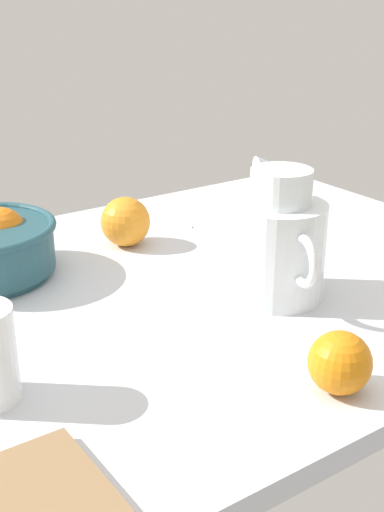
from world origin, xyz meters
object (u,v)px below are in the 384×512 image
object	(u,v)px
loose_orange_4	(340,363)
juice_pitcher	(278,251)
loose_orange_3	(125,222)
spoon	(148,215)

from	to	relation	value
loose_orange_4	juice_pitcher	bearing A→B (deg)	64.80
loose_orange_3	spoon	size ratio (longest dim) A/B	0.56
loose_orange_3	spoon	bearing A→B (deg)	44.10
juice_pitcher	loose_orange_4	xyz separation A→B (cm)	(-10.82, -22.98, -3.49)
loose_orange_3	loose_orange_4	size ratio (longest dim) A/B	1.18
juice_pitcher	loose_orange_3	bearing A→B (deg)	104.78
loose_orange_3	loose_orange_4	bearing A→B (deg)	-92.94
juice_pitcher	loose_orange_4	world-z (taller)	juice_pitcher
juice_pitcher	loose_orange_3	world-z (taller)	juice_pitcher
juice_pitcher	loose_orange_3	size ratio (longest dim) A/B	2.30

